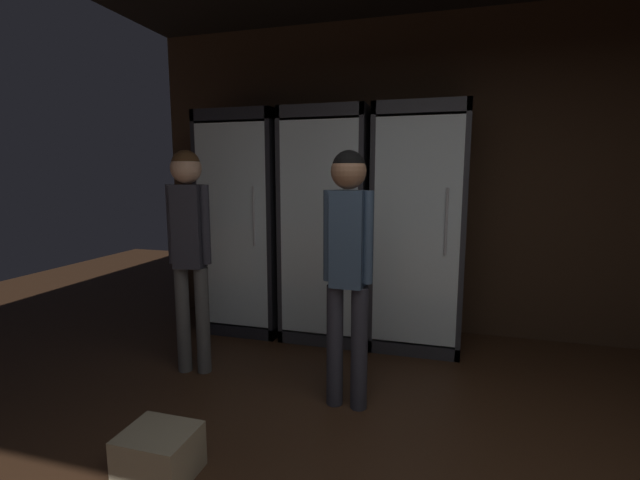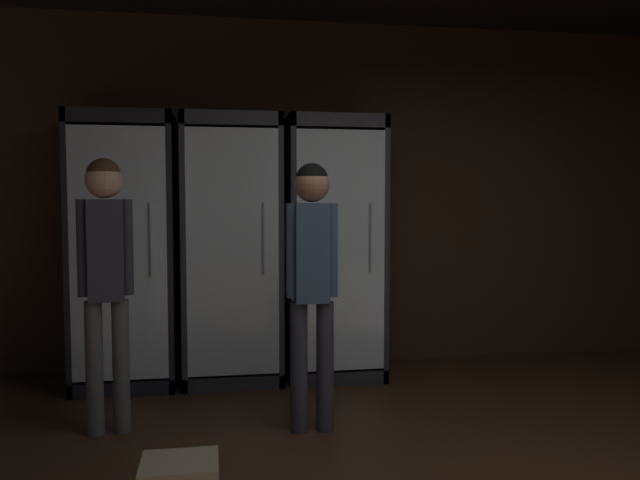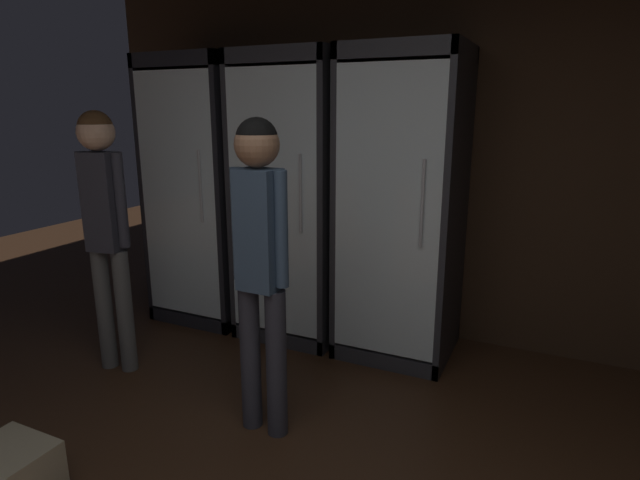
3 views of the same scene
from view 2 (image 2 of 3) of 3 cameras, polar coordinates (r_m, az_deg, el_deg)
wall_back at (r=5.40m, az=5.02°, el=3.99°), size 6.00×0.06×2.80m
cooler_far_left at (r=4.95m, az=-16.88°, el=-1.01°), size 0.72×0.69×1.98m
cooler_left at (r=4.91m, az=-7.88°, el=-1.08°), size 0.72×0.69×1.98m
cooler_center at (r=4.99m, az=1.04°, el=-0.91°), size 0.72×0.69×1.98m
shopper_near at (r=3.73m, az=-0.73°, el=-2.39°), size 0.30×0.21×1.58m
shopper_far at (r=3.90m, az=-18.53°, el=-1.80°), size 0.31×0.21×1.60m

